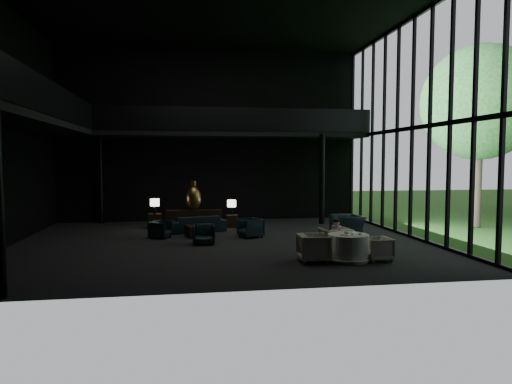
{
  "coord_description": "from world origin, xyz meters",
  "views": [
    {
      "loc": [
        -1.23,
        -15.6,
        2.82
      ],
      "look_at": [
        1.28,
        0.5,
        1.7
      ],
      "focal_mm": 32.0,
      "sensor_mm": 36.0,
      "label": 1
    }
  ],
  "objects": [
    {
      "name": "sofa",
      "position": [
        -0.78,
        2.52,
        0.46
      ],
      "size": [
        2.44,
        1.26,
        0.91
      ],
      "primitive_type": "imported",
      "rotation": [
        0.0,
        0.0,
        3.4
      ],
      "color": "black",
      "rests_on": "floor"
    },
    {
      "name": "lounge_armchair_west",
      "position": [
        -2.14,
        1.19,
        0.3
      ],
      "size": [
        0.74,
        0.76,
        0.61
      ],
      "primitive_type": "imported",
      "rotation": [
        0.0,
        0.0,
        1.16
      ],
      "color": "black",
      "rests_on": "floor"
    },
    {
      "name": "mezzanine_back",
      "position": [
        1.0,
        5.0,
        4.0
      ],
      "size": [
        12.0,
        2.0,
        0.25
      ],
      "primitive_type": "cube",
      "color": "black",
      "rests_on": "wall_back"
    },
    {
      "name": "dining_table",
      "position": [
        3.3,
        -3.44,
        0.33
      ],
      "size": [
        1.3,
        1.3,
        0.75
      ],
      "color": "white",
      "rests_on": "floor"
    },
    {
      "name": "floor",
      "position": [
        0.0,
        0.0,
        0.0
      ],
      "size": [
        14.0,
        12.0,
        0.02
      ],
      "primitive_type": "cube",
      "color": "black",
      "rests_on": "ground"
    },
    {
      "name": "side_table_right",
      "position": [
        0.71,
        3.52,
        0.26
      ],
      "size": [
        0.48,
        0.48,
        0.53
      ],
      "primitive_type": "cube",
      "color": "black",
      "rests_on": "floor"
    },
    {
      "name": "child",
      "position": [
        3.28,
        -2.45,
        0.76
      ],
      "size": [
        0.29,
        0.29,
        0.62
      ],
      "rotation": [
        0.0,
        0.0,
        3.14
      ],
      "color": "#D8A2BB",
      "rests_on": "dining_chair_north"
    },
    {
      "name": "cream_pot",
      "position": [
        3.34,
        -3.63,
        0.78
      ],
      "size": [
        0.06,
        0.06,
        0.06
      ],
      "primitive_type": "cylinder",
      "rotation": [
        0.0,
        0.0,
        -0.14
      ],
      "color": "#99999E",
      "rests_on": "dining_table"
    },
    {
      "name": "ceiling",
      "position": [
        0.0,
        0.0,
        8.0
      ],
      "size": [
        14.0,
        12.0,
        0.02
      ],
      "primitive_type": "cube",
      "color": "black",
      "rests_on": "ground"
    },
    {
      "name": "bronze_urn",
      "position": [
        -0.89,
        3.74,
        1.26
      ],
      "size": [
        0.66,
        0.66,
        1.22
      ],
      "color": "brown",
      "rests_on": "console"
    },
    {
      "name": "column_nw",
      "position": [
        -5.0,
        5.7,
        2.0
      ],
      "size": [
        0.24,
        0.24,
        4.0
      ],
      "primitive_type": "cylinder",
      "color": "black",
      "rests_on": "floor"
    },
    {
      "name": "tree_near",
      "position": [
        11.0,
        2.0,
        5.23
      ],
      "size": [
        4.8,
        4.8,
        7.65
      ],
      "color": "#382D23",
      "rests_on": "garden_ground"
    },
    {
      "name": "console",
      "position": [
        -0.89,
        3.7,
        0.37
      ],
      "size": [
        2.33,
        0.53,
        0.74
      ],
      "primitive_type": "cube",
      "color": "black",
      "rests_on": "floor"
    },
    {
      "name": "plate_b",
      "position": [
        3.57,
        -3.17,
        0.76
      ],
      "size": [
        0.26,
        0.26,
        0.01
      ],
      "primitive_type": "cylinder",
      "rotation": [
        0.0,
        0.0,
        -0.3
      ],
      "color": "white",
      "rests_on": "dining_table"
    },
    {
      "name": "side_table_left",
      "position": [
        -2.49,
        3.73,
        0.31
      ],
      "size": [
        0.56,
        0.56,
        0.61
      ],
      "primitive_type": "cube",
      "color": "black",
      "rests_on": "floor"
    },
    {
      "name": "plate_a",
      "position": [
        3.13,
        -3.62,
        0.76
      ],
      "size": [
        0.32,
        0.32,
        0.02
      ],
      "primitive_type": "cylinder",
      "rotation": [
        0.0,
        0.0,
        -0.28
      ],
      "color": "white",
      "rests_on": "dining_table"
    },
    {
      "name": "dining_chair_east",
      "position": [
        4.13,
        -3.55,
        0.34
      ],
      "size": [
        0.65,
        0.69,
        0.69
      ],
      "primitive_type": "imported",
      "rotation": [
        0.0,
        0.0,
        -1.54
      ],
      "color": "#AB9E8C",
      "rests_on": "floor"
    },
    {
      "name": "column_ne",
      "position": [
        4.8,
        4.0,
        2.0
      ],
      "size": [
        0.24,
        0.24,
        4.0
      ],
      "primitive_type": "cylinder",
      "color": "black",
      "rests_on": "floor"
    },
    {
      "name": "wall_front",
      "position": [
        0.0,
        -6.0,
        4.0
      ],
      "size": [
        14.0,
        0.04,
        8.0
      ],
      "primitive_type": "cube",
      "color": "black",
      "rests_on": "ground"
    },
    {
      "name": "dining_chair_west",
      "position": [
        2.31,
        -3.41,
        0.47
      ],
      "size": [
        0.89,
        0.94,
        0.95
      ],
      "primitive_type": "imported",
      "rotation": [
        0.0,
        0.0,
        1.54
      ],
      "color": "#ABA595",
      "rests_on": "floor"
    },
    {
      "name": "mezzanine_left",
      "position": [
        -6.0,
        0.0,
        4.0
      ],
      "size": [
        2.0,
        12.0,
        0.25
      ],
      "primitive_type": "cube",
      "color": "black",
      "rests_on": "wall_left"
    },
    {
      "name": "cereal_bowl",
      "position": [
        3.28,
        -3.35,
        0.79
      ],
      "size": [
        0.16,
        0.16,
        0.08
      ],
      "primitive_type": "ellipsoid",
      "color": "white",
      "rests_on": "dining_table"
    },
    {
      "name": "table_lamp_right",
      "position": [
        0.71,
        3.64,
        0.97
      ],
      "size": [
        0.37,
        0.37,
        0.62
      ],
      "color": "black",
      "rests_on": "side_table_right"
    },
    {
      "name": "railing_left",
      "position": [
        -5.0,
        0.0,
        4.6
      ],
      "size": [
        0.06,
        12.0,
        1.0
      ],
      "primitive_type": "cube",
      "color": "black",
      "rests_on": "mezzanine_left"
    },
    {
      "name": "dining_chair_north",
      "position": [
        3.27,
        -2.42,
        0.48
      ],
      "size": [
        1.02,
        0.97,
        0.97
      ],
      "primitive_type": "imported",
      "rotation": [
        0.0,
        0.0,
        3.24
      ],
      "color": "#ACA8A4",
      "rests_on": "floor"
    },
    {
      "name": "coffee_cup",
      "position": [
        3.57,
        -3.61,
        0.79
      ],
      "size": [
        0.1,
        0.1,
        0.07
      ],
      "primitive_type": "cylinder",
      "rotation": [
        0.0,
        0.0,
        0.15
      ],
      "color": "white",
      "rests_on": "saucer"
    },
    {
      "name": "coffee_table",
      "position": [
        -0.72,
        1.32,
        0.21
      ],
      "size": [
        1.11,
        1.11,
        0.42
      ],
      "primitive_type": "cube",
      "rotation": [
        0.0,
        0.0,
        0.21
      ],
      "color": "black",
      "rests_on": "floor"
    },
    {
      "name": "wall_left",
      "position": [
        -7.0,
        0.0,
        4.0
      ],
      "size": [
        0.04,
        12.0,
        8.0
      ],
      "primitive_type": "cube",
      "color": "black",
      "rests_on": "ground"
    },
    {
      "name": "curtain_wall",
      "position": [
        6.95,
        0.0,
        4.0
      ],
      "size": [
        0.2,
        12.0,
        8.0
      ],
      "primitive_type": null,
      "color": "black",
      "rests_on": "ground"
    },
    {
      "name": "saucer",
      "position": [
        3.54,
        -3.54,
        0.76
      ],
      "size": [
        0.19,
        0.19,
        0.01
      ],
      "primitive_type": "cylinder",
      "rotation": [
        0.0,
        0.0,
        -0.43
      ],
      "color": "white",
      "rests_on": "dining_table"
    },
    {
      "name": "table_lamp_left",
      "position": [
        -2.49,
        3.59,
        1.06
      ],
      "size": [
        0.38,
        0.38,
        0.63
      ],
      "color": "black",
      "rests_on": "side_table_left"
    },
    {
      "name": "lounge_armchair_south",
      "position": [
        -0.62,
        -0.28,
        0.35
      ],
      "size": [
        0.73,
        0.69,
        0.71
      ],
      "primitive_type": "imported",
      "rotation": [
        0.0,
        0.0,
        -0.08
      ],
      "color": "black",
      "rests_on": "floor"
    },
    {
      "name": "lounge_armchair_east",
      "position": [
        1.13,
        0.87,
        0.39
      ],
      "size": [
        0.95,
        0.98,
        0.79
      ],
      "primitive_type": "imported",
      "rotation": [
        0.0,
        0.0,
        -1.19
      ],
      "color": "black",
      "rests_on": "floor"
    },
    {
      "name": "wall_back",
      "position": [
        0.0,
        6.0,
        4.0
      ],
      "size": [
        14.0,
        0.04,
        8.0
      ],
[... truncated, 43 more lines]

